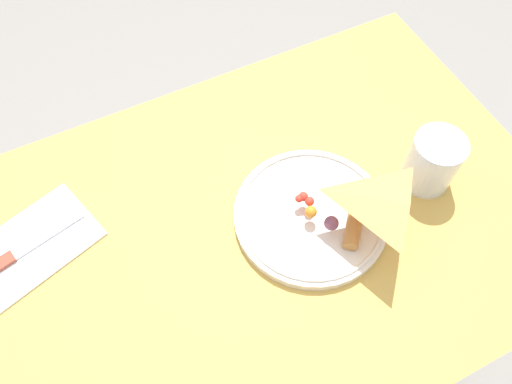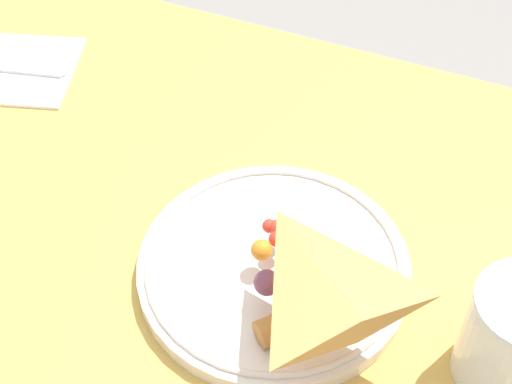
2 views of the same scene
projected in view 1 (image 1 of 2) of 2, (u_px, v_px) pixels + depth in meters
ground_plane at (240, 354)px, 1.42m from camera, size 6.00×6.00×0.00m
dining_table at (231, 273)px, 0.88m from camera, size 1.07×0.65×0.75m
plate_pizza at (313, 214)px, 0.78m from camera, size 0.24×0.24×0.05m
milk_glass at (432, 163)px, 0.79m from camera, size 0.08×0.08×0.10m
napkin_folded at (29, 248)px, 0.76m from camera, size 0.23×0.18×0.00m
butter_knife at (22, 251)px, 0.76m from camera, size 0.19×0.06×0.01m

